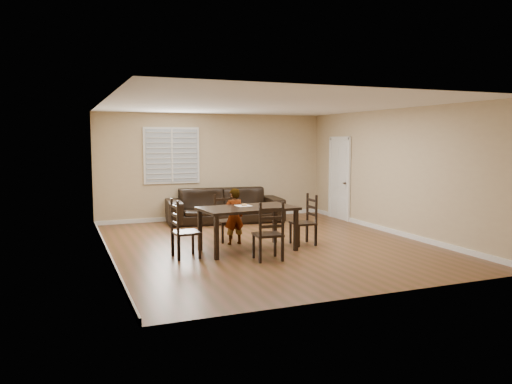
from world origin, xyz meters
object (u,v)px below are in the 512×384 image
at_px(chair_near, 224,219).
at_px(chair_left, 179,232).
at_px(dining_table, 248,212).
at_px(child, 234,216).
at_px(chair_right, 308,222).
at_px(donut, 244,205).
at_px(chair_far, 270,234).
at_px(sofa, 225,205).

relative_size(chair_near, chair_left, 0.92).
distance_m(dining_table, child, 0.65).
height_order(chair_right, donut, chair_right).
bearing_deg(donut, chair_far, -87.42).
relative_size(chair_far, chair_right, 1.03).
xyz_separation_m(chair_near, sofa, (0.71, 2.15, -0.01)).
xyz_separation_m(dining_table, chair_left, (-1.31, -0.10, -0.26)).
relative_size(dining_table, child, 1.63).
distance_m(chair_left, donut, 1.40).
relative_size(chair_left, donut, 9.90).
distance_m(dining_table, chair_far, 0.95).
bearing_deg(donut, chair_near, 96.53).
xyz_separation_m(chair_far, child, (-0.11, 1.53, 0.09)).
distance_m(dining_table, sofa, 3.30).
relative_size(chair_near, chair_far, 0.93).
height_order(chair_near, sofa, chair_near).
bearing_deg(donut, chair_right, -4.49).
xyz_separation_m(dining_table, chair_far, (0.06, -0.91, -0.26)).
relative_size(dining_table, donut, 17.50).
distance_m(donut, sofa, 3.12).
distance_m(chair_right, donut, 1.36).
bearing_deg(chair_near, child, -92.68).
xyz_separation_m(chair_near, child, (0.04, -0.46, 0.12)).
bearing_deg(chair_near, donut, -91.72).
relative_size(dining_table, chair_left, 1.77).
bearing_deg(dining_table, donut, 83.66).
bearing_deg(chair_right, chair_far, -49.58).
relative_size(chair_near, chair_right, 0.96).
relative_size(chair_right, donut, 9.57).
bearing_deg(donut, dining_table, -91.65).
height_order(child, sofa, child).
xyz_separation_m(chair_left, sofa, (1.93, 3.33, -0.05)).
xyz_separation_m(chair_left, chair_right, (2.62, 0.20, -0.02)).
height_order(chair_left, donut, chair_left).
bearing_deg(dining_table, child, 90.00).
bearing_deg(dining_table, chair_left, 179.81).
bearing_deg(sofa, chair_near, -102.13).
height_order(chair_right, child, child).
relative_size(dining_table, sofa, 0.64).
bearing_deg(chair_near, chair_right, -43.48).
relative_size(chair_near, child, 0.85).
xyz_separation_m(chair_far, sofa, (0.56, 4.14, -0.04)).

